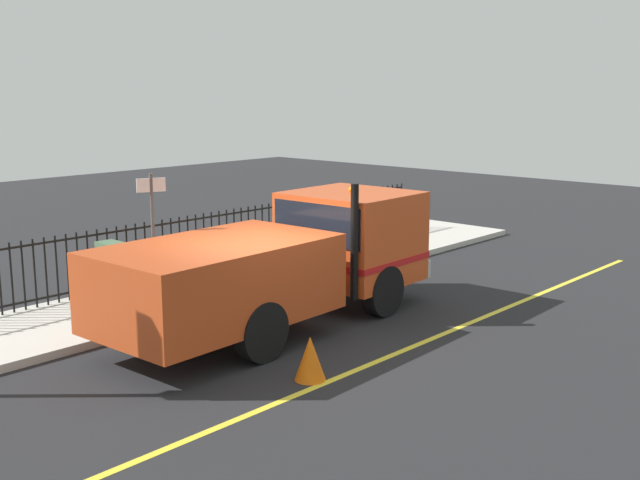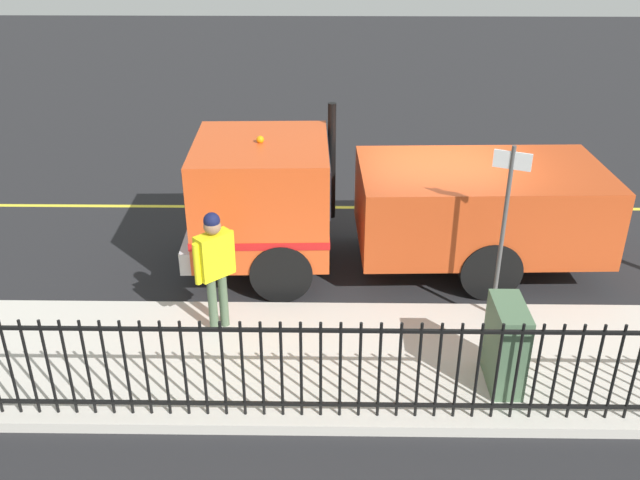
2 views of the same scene
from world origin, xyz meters
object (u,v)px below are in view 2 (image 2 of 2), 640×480
(work_truck, at_px, (367,199))
(traffic_cone, at_px, (456,198))
(utility_cabinet, at_px, (506,345))
(street_sign, at_px, (505,215))
(worker_standing, at_px, (215,259))

(work_truck, distance_m, traffic_cone, 2.98)
(utility_cabinet, bearing_deg, traffic_cone, 176.91)
(traffic_cone, xyz_separation_m, street_sign, (3.81, -0.07, 1.41))
(worker_standing, bearing_deg, work_truck, 0.52)
(traffic_cone, bearing_deg, utility_cabinet, -3.09)
(worker_standing, distance_m, utility_cabinet, 3.94)
(worker_standing, bearing_deg, traffic_cone, 3.20)
(work_truck, distance_m, worker_standing, 2.99)
(worker_standing, distance_m, street_sign, 4.00)
(utility_cabinet, distance_m, street_sign, 1.89)
(utility_cabinet, height_order, traffic_cone, utility_cabinet)
(work_truck, bearing_deg, street_sign, -134.83)
(utility_cabinet, height_order, street_sign, street_sign)
(work_truck, xyz_separation_m, worker_standing, (2.06, -2.16, -0.00))
(worker_standing, height_order, traffic_cone, worker_standing)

